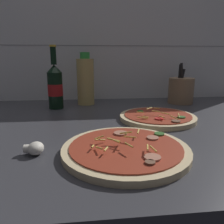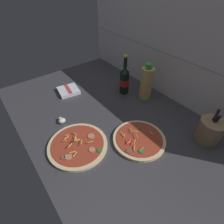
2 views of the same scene
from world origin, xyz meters
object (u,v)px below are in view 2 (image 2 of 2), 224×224
pizza_far (139,139)px  beer_bottle (124,80)px  dish_towel (68,91)px  mushroom_left (62,121)px  utensil_crock (210,130)px  oil_bottle (146,83)px  pizza_near (78,145)px

pizza_far → beer_bottle: 45.36cm
pizza_far → dish_towel: (-62.06, -7.75, 0.29)cm
mushroom_left → utensil_crock: utensil_crock is taller
pizza_far → beer_bottle: (-38.19, 22.86, 8.77)cm
pizza_far → utensil_crock: 34.98cm
oil_bottle → mushroom_left: (-11.13, -55.22, -9.53)cm
pizza_near → beer_bottle: bearing=114.5°
beer_bottle → utensil_crock: (58.48, 5.13, -3.47)cm
pizza_far → mushroom_left: (-36.44, -25.04, 0.52)cm
mushroom_left → pizza_far: bearing=34.5°
oil_bottle → pizza_near: bearing=-80.4°
utensil_crock → beer_bottle: bearing=-175.0°
utensil_crock → pizza_near: bearing=-123.6°
pizza_near → utensil_crock: 65.44cm
beer_bottle → oil_bottle: (12.88, 7.31, 1.28)cm
utensil_crock → dish_towel: size_ratio=1.25×
pizza_near → dish_towel: pizza_near is taller
oil_bottle → utensil_crock: size_ratio=1.25×
pizza_near → beer_bottle: (-22.42, 49.21, 8.81)cm
utensil_crock → mushroom_left: bearing=-136.9°
beer_bottle → utensil_crock: bearing=5.0°
pizza_far → oil_bottle: bearing=130.0°
pizza_far → utensil_crock: size_ratio=1.39×
beer_bottle → oil_bottle: beer_bottle is taller
pizza_near → oil_bottle: bearing=99.6°
pizza_near → beer_bottle: size_ratio=1.10×
pizza_near → pizza_far: (15.76, 26.35, 0.04)cm
pizza_near → dish_towel: (-46.30, 18.60, 0.33)cm
oil_bottle → mushroom_left: size_ratio=5.50×
utensil_crock → dish_towel: bearing=-156.5°
oil_bottle → utensil_crock: oil_bottle is taller
mushroom_left → dish_towel: 30.91cm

